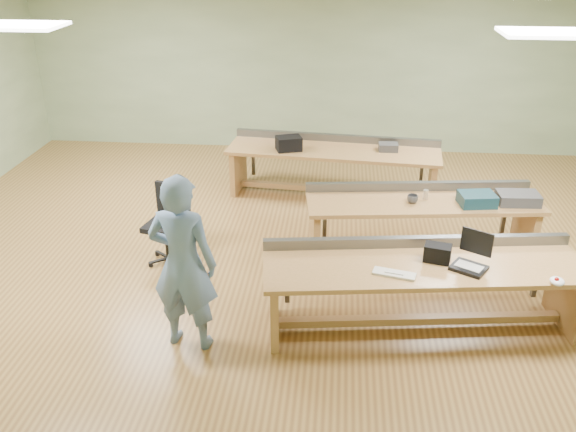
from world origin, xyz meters
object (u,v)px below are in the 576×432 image
(workbench_mid, at_px, (421,214))
(camera_bag, at_px, (437,253))
(mug, at_px, (413,199))
(parts_bin_grey, at_px, (518,198))
(laptop_base, at_px, (469,268))
(drinks_can, at_px, (426,194))
(workbench_back, at_px, (333,160))
(person, at_px, (183,264))
(parts_bin_teal, at_px, (477,199))
(task_chair, at_px, (169,234))
(workbench_front, at_px, (422,279))

(workbench_mid, distance_m, camera_bag, 1.53)
(camera_bag, bearing_deg, mug, 109.01)
(parts_bin_grey, xyz_separation_m, mug, (-1.26, -0.10, -0.02))
(laptop_base, relative_size, drinks_can, 2.74)
(workbench_back, bearing_deg, mug, -57.25)
(workbench_back, xyz_separation_m, mug, (0.99, -1.91, 0.24))
(mug, bearing_deg, person, -140.07)
(parts_bin_teal, bearing_deg, laptop_base, -103.05)
(workbench_mid, height_order, camera_bag, camera_bag)
(camera_bag, xyz_separation_m, drinks_can, (0.06, 1.54, -0.03))
(drinks_can, bearing_deg, workbench_mid, -133.06)
(parts_bin_grey, bearing_deg, drinks_can, 177.97)
(person, bearing_deg, task_chair, -61.35)
(parts_bin_grey, bearing_deg, parts_bin_teal, -170.09)
(drinks_can, bearing_deg, camera_bag, -92.23)
(parts_bin_teal, xyz_separation_m, mug, (-0.76, -0.01, -0.02))
(workbench_back, height_order, mug, workbench_back)
(task_chair, bearing_deg, parts_bin_grey, 19.25)
(person, bearing_deg, laptop_base, -164.01)
(parts_bin_grey, relative_size, drinks_can, 4.22)
(workbench_mid, xyz_separation_m, camera_bag, (-0.03, -1.51, 0.28))
(mug, distance_m, drinks_can, 0.22)
(laptop_base, bearing_deg, drinks_can, 129.60)
(drinks_can, bearing_deg, task_chair, -171.38)
(mug, relative_size, drinks_can, 1.13)
(workbench_front, xyz_separation_m, drinks_can, (0.19, 1.59, 0.24))
(parts_bin_teal, bearing_deg, workbench_mid, 171.42)
(camera_bag, height_order, parts_bin_grey, camera_bag)
(workbench_mid, xyz_separation_m, laptop_base, (0.26, -1.65, 0.21))
(workbench_front, distance_m, parts_bin_teal, 1.68)
(workbench_mid, bearing_deg, drinks_can, 40.12)
(person, height_order, mug, person)
(parts_bin_grey, height_order, drinks_can, parts_bin_grey)
(task_chair, relative_size, mug, 7.45)
(person, relative_size, laptop_base, 5.69)
(workbench_front, xyz_separation_m, person, (-2.30, -0.49, 0.34))
(workbench_mid, bearing_deg, task_chair, -178.71)
(parts_bin_teal, distance_m, drinks_can, 0.60)
(workbench_mid, height_order, workbench_back, same)
(workbench_back, bearing_deg, parts_bin_teal, -41.92)
(camera_bag, bearing_deg, laptop_base, -12.25)
(workbench_back, height_order, parts_bin_grey, parts_bin_grey)
(workbench_front, relative_size, laptop_base, 10.34)
(laptop_base, relative_size, camera_bag, 1.23)
(parts_bin_teal, xyz_separation_m, parts_bin_grey, (0.50, 0.09, -0.01))
(drinks_can, bearing_deg, parts_bin_grey, -2.03)
(person, distance_m, parts_bin_grey, 4.12)
(laptop_base, bearing_deg, camera_bag, -174.89)
(camera_bag, relative_size, drinks_can, 2.23)
(task_chair, bearing_deg, drinks_can, 21.99)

